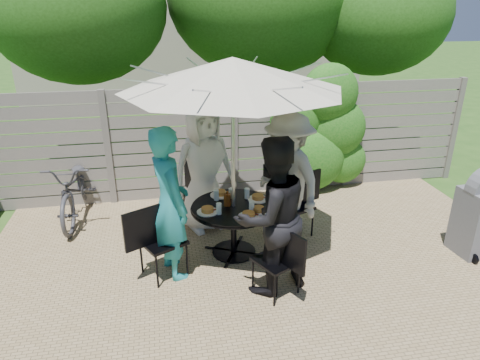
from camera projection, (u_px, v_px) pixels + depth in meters
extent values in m
plane|color=#244A17|center=(282.00, 306.00, 4.63)|extent=(60.00, 60.00, 0.00)
cube|color=#998059|center=(271.00, 278.00, 5.08)|extent=(7.00, 6.00, 0.02)
cube|color=gray|center=(234.00, 142.00, 7.00)|extent=(8.00, 0.10, 1.85)
ellipsoid|color=#155413|center=(319.00, 141.00, 7.11)|extent=(1.20, 0.70, 1.80)
cube|color=#9D9383|center=(189.00, 19.00, 14.56)|extent=(10.00, 6.00, 5.00)
ellipsoid|color=#1D4510|center=(76.00, 6.00, 7.60)|extent=(3.20, 3.20, 2.72)
ellipsoid|color=#1D4510|center=(378.00, 14.00, 8.44)|extent=(2.80, 2.80, 2.38)
cylinder|color=black|center=(234.00, 207.00, 5.34)|extent=(1.35, 1.35, 0.03)
cylinder|color=black|center=(234.00, 231.00, 5.47)|extent=(0.08, 0.08, 0.68)
cylinder|color=black|center=(234.00, 252.00, 5.59)|extent=(0.56, 0.56, 0.04)
cylinder|color=silver|center=(233.00, 169.00, 5.14)|extent=(0.05, 0.05, 2.36)
cone|color=beige|center=(233.00, 74.00, 4.71)|extent=(3.28, 3.28, 0.36)
cube|color=black|center=(201.00, 197.00, 6.19)|extent=(0.58, 0.58, 0.03)
cube|color=black|center=(193.00, 177.00, 6.25)|extent=(0.22, 0.39, 0.44)
imported|color=silver|center=(204.00, 168.00, 5.91)|extent=(1.04, 0.85, 1.83)
cube|color=black|center=(163.00, 241.00, 4.97)|extent=(0.62, 0.62, 0.04)
cube|color=black|center=(143.00, 228.00, 4.75)|extent=(0.42, 0.24, 0.47)
imported|color=teal|center=(170.00, 204.00, 4.86)|extent=(0.64, 0.78, 1.84)
cube|color=black|center=(276.00, 260.00, 4.67)|extent=(0.57, 0.57, 0.03)
cube|color=black|center=(291.00, 250.00, 4.43)|extent=(0.22, 0.38, 0.43)
imported|color=black|center=(271.00, 217.00, 4.59)|extent=(1.06, 0.94, 1.81)
cube|color=black|center=(294.00, 206.00, 5.87)|extent=(0.57, 0.57, 0.03)
cube|color=black|center=(307.00, 187.00, 5.88)|extent=(0.42, 0.19, 0.45)
imported|color=#979693|center=(288.00, 178.00, 5.64)|extent=(1.01, 1.31, 1.79)
cylinder|color=white|center=(220.00, 195.00, 5.62)|extent=(0.26, 0.26, 0.01)
cylinder|color=#B67335|center=(220.00, 193.00, 5.60)|extent=(0.15, 0.15, 0.05)
cylinder|color=white|center=(208.00, 212.00, 5.16)|extent=(0.26, 0.26, 0.01)
cylinder|color=#B67335|center=(208.00, 209.00, 5.15)|extent=(0.15, 0.15, 0.05)
cylinder|color=white|center=(248.00, 217.00, 5.04)|extent=(0.26, 0.26, 0.01)
cylinder|color=#B67335|center=(249.00, 214.00, 5.03)|extent=(0.15, 0.15, 0.05)
cylinder|color=white|center=(258.00, 199.00, 5.50)|extent=(0.26, 0.26, 0.01)
cylinder|color=#B67335|center=(258.00, 197.00, 5.48)|extent=(0.15, 0.15, 0.05)
cylinder|color=white|center=(259.00, 211.00, 5.17)|extent=(0.24, 0.24, 0.01)
cylinder|color=#B67335|center=(259.00, 209.00, 5.16)|extent=(0.14, 0.14, 0.05)
cylinder|color=silver|center=(216.00, 195.00, 5.46)|extent=(0.07, 0.07, 0.14)
cylinder|color=silver|center=(219.00, 209.00, 5.10)|extent=(0.07, 0.07, 0.14)
cylinder|color=silver|center=(252.00, 207.00, 5.15)|extent=(0.07, 0.07, 0.14)
cylinder|color=silver|center=(247.00, 193.00, 5.51)|extent=(0.07, 0.07, 0.14)
cylinder|color=#59280C|center=(227.00, 200.00, 5.31)|extent=(0.09, 0.09, 0.16)
cylinder|color=#C6B293|center=(232.00, 193.00, 5.53)|extent=(0.08, 0.08, 0.12)
imported|color=#333338|center=(77.00, 188.00, 6.39)|extent=(0.73, 1.84, 0.95)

